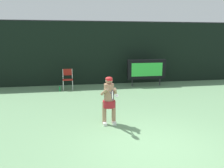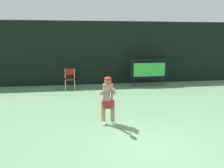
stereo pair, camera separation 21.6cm
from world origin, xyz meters
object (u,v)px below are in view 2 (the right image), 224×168
water_bottle (62,88)px  tennis_racket (111,95)px  scoreboard (149,70)px  umpire_chair (70,78)px  tennis_player (108,98)px

water_bottle → tennis_racket: size_ratio=0.44×
scoreboard → umpire_chair: scoreboard is taller
umpire_chair → tennis_player: size_ratio=0.71×
tennis_player → water_bottle: bearing=108.1°
water_bottle → tennis_player: bearing=-71.9°
tennis_player → tennis_racket: size_ratio=2.52×
scoreboard → umpire_chair: 4.40m
tennis_player → tennis_racket: (-0.01, -0.62, 0.26)m
scoreboard → water_bottle: 4.90m
umpire_chair → tennis_player: bearing=-77.0°
scoreboard → tennis_player: (-3.12, -5.61, -0.11)m
scoreboard → tennis_racket: 6.98m
water_bottle → tennis_player: (1.68, -5.14, 0.71)m
scoreboard → water_bottle: (-4.81, -0.47, -0.82)m
scoreboard → tennis_racket: size_ratio=3.65×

